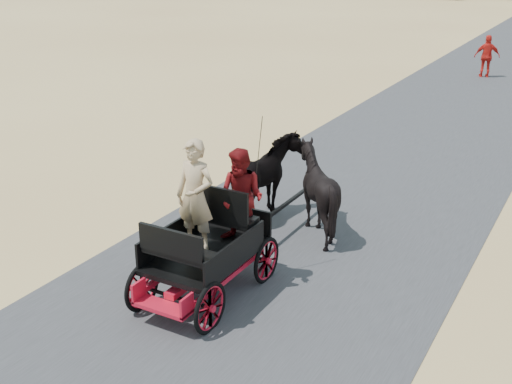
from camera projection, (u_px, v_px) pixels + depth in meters
The scene contains 8 objects.
ground at pixel (284, 258), 11.45m from camera, with size 140.00×140.00×0.00m, color tan.
road at pixel (284, 258), 11.45m from camera, with size 6.00×140.00×0.01m, color #38383A.
carriage at pixel (207, 273), 10.18m from camera, with size 1.30×2.40×0.72m, color black, non-canonical shape.
horse_left at pixel (266, 181), 12.69m from camera, with size 0.91×2.01×1.70m, color black.
horse_right at pixel (317, 191), 12.19m from camera, with size 1.37×1.54×1.70m, color black.
driver_man at pixel (195, 196), 9.86m from camera, with size 0.66×0.43×1.80m, color tan.
passenger_woman at pixel (242, 197), 10.11m from camera, with size 0.77×0.60×1.58m, color #660C0F.
pedestrian at pixel (487, 56), 26.42m from camera, with size 1.01×0.42×1.73m, color red.
Camera 1 is at (4.58, -9.17, 5.27)m, focal length 45.00 mm.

